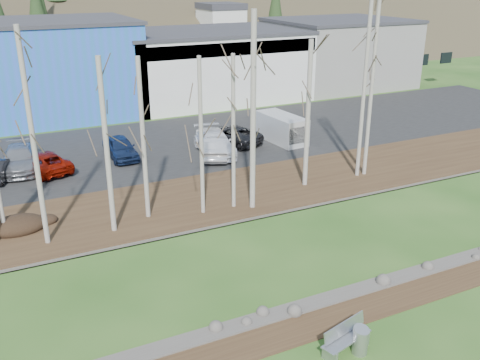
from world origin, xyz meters
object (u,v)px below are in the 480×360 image
seagull (338,333)px  car_3 (120,148)px  car_5 (231,135)px  car_6 (214,143)px  car_2 (20,159)px  car_1 (45,162)px  litter_bin (360,342)px  bench_intact (346,338)px  van_white (283,129)px  car_4 (216,147)px

seagull → car_3: 22.46m
seagull → car_5: size_ratio=0.08×
car_3 → car_6: car_6 is taller
car_2 → car_1: bearing=-30.2°
litter_bin → car_5: bearing=75.4°
bench_intact → van_white: (10.10, 21.55, 0.63)m
seagull → van_white: (9.89, 20.85, 0.97)m
bench_intact → car_1: size_ratio=0.45×
car_6 → van_white: size_ratio=1.16×
bench_intact → car_5: size_ratio=0.43×
van_white → car_6: bearing=179.4°
car_1 → car_6: size_ratio=0.85×
car_4 → car_3: bearing=0.1°
bench_intact → car_3: size_ratio=0.49×
car_4 → litter_bin: bearing=104.2°
seagull → car_6: size_ratio=0.07×
bench_intact → car_6: bearing=64.0°
car_4 → car_6: car_6 is taller
litter_bin → van_white: (9.75, 21.88, 0.68)m
bench_intact → litter_bin: bench_intact is taller
seagull → car_5: bearing=78.9°
litter_bin → car_1: size_ratio=0.20×
litter_bin → car_4: (3.74, 20.70, 0.42)m
seagull → car_5: (6.17, 22.06, 0.66)m
car_2 → car_3: (6.41, -0.49, -0.02)m
car_3 → bench_intact: bearing=-87.0°
car_1 → car_3: bearing=170.2°
car_4 → van_white: van_white is taller
bench_intact → litter_bin: bearing=-58.2°
car_4 → van_white: 6.13m
car_1 → van_white: bearing=160.5°
seagull → car_4: 20.07m
car_3 → litter_bin: bearing=-86.2°
van_white → car_2: bearing=169.2°
car_1 → car_6: bearing=156.8°
bench_intact → seagull: bench_intact is taller
litter_bin → car_6: (3.99, 21.47, 0.47)m
seagull → car_1: car_1 is taller
car_2 → van_white: (18.34, -1.99, 0.25)m
seagull → car_1: bearing=112.4°
bench_intact → car_3: car_3 is taller
van_white → car_4: bearing=-173.6°
car_4 → car_5: (2.29, 2.39, -0.06)m
car_1 → van_white: van_white is taller
car_2 → car_6: (12.57, -2.40, 0.04)m
car_4 → car_6: 0.81m
bench_intact → van_white: size_ratio=0.45×
seagull → car_2: (-8.45, 22.85, 0.73)m
car_1 → van_white: (16.95, -0.93, 0.35)m
car_2 → car_5: size_ratio=1.05×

